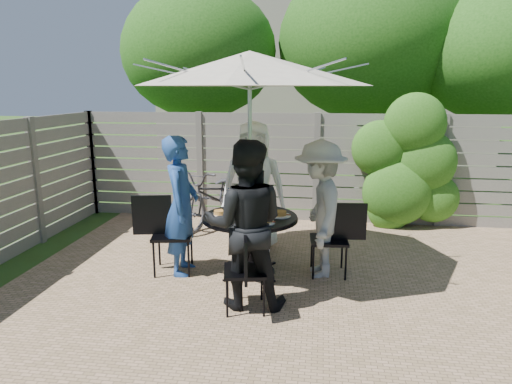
# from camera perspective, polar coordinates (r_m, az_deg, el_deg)

# --- Properties ---
(backyard_envelope) EXTENTS (60.00, 60.00, 5.00)m
(backyard_envelope) POSITION_cam_1_polar(r_m,az_deg,el_deg) (14.89, 8.52, 14.15)
(backyard_envelope) COLOR #304D18
(backyard_envelope) RESTS_ON ground
(patio_table) EXTENTS (1.24, 1.24, 0.74)m
(patio_table) POSITION_cam_1_polar(r_m,az_deg,el_deg) (5.55, -0.73, -5.23)
(patio_table) COLOR black
(patio_table) RESTS_ON ground
(umbrella) EXTENTS (2.98, 2.98, 2.64)m
(umbrella) POSITION_cam_1_polar(r_m,az_deg,el_deg) (5.28, -0.80, 15.17)
(umbrella) COLOR silver
(umbrella) RESTS_ON ground
(chair_back) EXTENTS (0.47, 0.67, 0.89)m
(chair_back) POSITION_cam_1_polar(r_m,az_deg,el_deg) (6.54, -0.25, -4.67)
(chair_back) COLOR black
(chair_back) RESTS_ON ground
(person_back) EXTENTS (0.94, 0.66, 1.82)m
(person_back) POSITION_cam_1_polar(r_m,az_deg,el_deg) (6.24, -0.31, 0.57)
(person_back) COLOR white
(person_back) RESTS_ON ground
(chair_left) EXTENTS (0.75, 0.56, 0.99)m
(chair_left) POSITION_cam_1_polar(r_m,az_deg,el_deg) (5.75, -10.46, -7.10)
(chair_left) COLOR black
(chair_left) RESTS_ON ground
(person_left) EXTENTS (0.47, 0.66, 1.70)m
(person_left) POSITION_cam_1_polar(r_m,az_deg,el_deg) (5.56, -9.32, -1.77)
(person_left) COLOR #21478F
(person_left) RESTS_ON ground
(chair_front) EXTENTS (0.49, 0.66, 0.87)m
(chair_front) POSITION_cam_1_polar(r_m,az_deg,el_deg) (4.74, -1.38, -11.77)
(chair_front) COLOR black
(chair_front) RESTS_ON ground
(person_front) EXTENTS (0.91, 0.75, 1.75)m
(person_front) POSITION_cam_1_polar(r_m,az_deg,el_deg) (4.65, -1.32, -4.18)
(person_front) COLOR black
(person_front) RESTS_ON ground
(chair_right) EXTENTS (0.68, 0.47, 0.91)m
(chair_right) POSITION_cam_1_polar(r_m,az_deg,el_deg) (5.66, 9.17, -7.62)
(chair_right) COLOR black
(chair_right) RESTS_ON ground
(person_right) EXTENTS (0.72, 1.13, 1.66)m
(person_right) POSITION_cam_1_polar(r_m,az_deg,el_deg) (5.47, 7.97, -2.19)
(person_right) COLOR #A4A49F
(person_right) RESTS_ON ground
(plate_back) EXTENTS (0.26, 0.26, 0.06)m
(plate_back) POSITION_cam_1_polar(r_m,az_deg,el_deg) (5.82, -0.54, -1.80)
(plate_back) COLOR white
(plate_back) RESTS_ON patio_table
(plate_left) EXTENTS (0.26, 0.26, 0.06)m
(plate_left) POSITION_cam_1_polar(r_m,az_deg,el_deg) (5.51, -4.49, -2.70)
(plate_left) COLOR white
(plate_left) RESTS_ON patio_table
(plate_front) EXTENTS (0.26, 0.26, 0.06)m
(plate_front) POSITION_cam_1_polar(r_m,az_deg,el_deg) (5.13, -0.97, -3.83)
(plate_front) COLOR white
(plate_front) RESTS_ON patio_table
(plate_right) EXTENTS (0.26, 0.26, 0.06)m
(plate_right) POSITION_cam_1_polar(r_m,az_deg,el_deg) (5.47, 3.03, -2.79)
(plate_right) COLOR white
(plate_right) RESTS_ON patio_table
(plate_extra) EXTENTS (0.24, 0.24, 0.06)m
(plate_extra) POSITION_cam_1_polar(r_m,az_deg,el_deg) (5.18, 1.06, -3.67)
(plate_extra) COLOR white
(plate_extra) RESTS_ON patio_table
(glass_back) EXTENTS (0.07, 0.07, 0.14)m
(glass_back) POSITION_cam_1_polar(r_m,az_deg,el_deg) (5.72, -1.64, -1.60)
(glass_back) COLOR silver
(glass_back) RESTS_ON patio_table
(glass_front) EXTENTS (0.07, 0.07, 0.14)m
(glass_front) POSITION_cam_1_polar(r_m,az_deg,el_deg) (5.21, 0.25, -3.05)
(glass_front) COLOR silver
(glass_front) RESTS_ON patio_table
(glass_right) EXTENTS (0.07, 0.07, 0.14)m
(glass_right) POSITION_cam_1_polar(r_m,az_deg,el_deg) (5.55, 2.00, -2.04)
(glass_right) COLOR silver
(glass_right) RESTS_ON patio_table
(syrup_jug) EXTENTS (0.09, 0.09, 0.16)m
(syrup_jug) POSITION_cam_1_polar(r_m,az_deg,el_deg) (5.51, -1.34, -2.05)
(syrup_jug) COLOR #59280C
(syrup_jug) RESTS_ON patio_table
(coffee_cup) EXTENTS (0.08, 0.08, 0.12)m
(coffee_cup) POSITION_cam_1_polar(r_m,az_deg,el_deg) (5.67, 0.39, -1.82)
(coffee_cup) COLOR #C6B293
(coffee_cup) RESTS_ON patio_table
(bicycle) EXTENTS (1.24, 1.97, 0.98)m
(bicycle) POSITION_cam_1_polar(r_m,az_deg,el_deg) (7.60, -5.04, -0.51)
(bicycle) COLOR #333338
(bicycle) RESTS_ON ground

